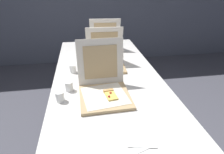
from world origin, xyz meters
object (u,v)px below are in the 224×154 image
object	(u,v)px
table	(107,80)
pizza_box_front	(104,89)
pizza_box_middle	(105,61)
pizza_box_back	(106,47)
napkin_pile	(141,138)
cup_white_near_left	(60,97)
cup_white_near_center	(69,86)
cup_white_mid	(73,69)

from	to	relation	value
table	pizza_box_front	distance (m)	0.33
pizza_box_middle	pizza_box_back	distance (m)	0.41
table	napkin_pile	bearing A→B (deg)	-84.06
table	cup_white_near_left	world-z (taller)	cup_white_near_left
pizza_box_back	pizza_box_front	bearing A→B (deg)	-93.39
pizza_box_middle	napkin_pile	world-z (taller)	pizza_box_middle
table	pizza_box_back	xyz separation A→B (m)	(0.07, 0.61, 0.10)
table	cup_white_near_center	bearing A→B (deg)	-146.85
pizza_box_front	cup_white_near_center	distance (m)	0.27
cup_white_mid	cup_white_near_center	bearing A→B (deg)	-93.84
pizza_box_middle	table	bearing A→B (deg)	-91.08
table	pizza_box_middle	distance (m)	0.23
pizza_box_back	cup_white_mid	bearing A→B (deg)	-120.89
pizza_box_front	cup_white_near_left	size ratio (longest dim) A/B	5.82
cup_white_near_left	cup_white_mid	distance (m)	0.45
cup_white_near_left	cup_white_mid	bearing A→B (deg)	80.26
cup_white_near_left	napkin_pile	size ratio (longest dim) A/B	0.37
pizza_box_back	table	bearing A→B (deg)	-91.73
table	cup_white_near_center	size ratio (longest dim) A/B	29.22
cup_white_near_center	table	bearing A→B (deg)	33.15
napkin_pile	cup_white_mid	bearing A→B (deg)	113.30
pizza_box_front	table	bearing A→B (deg)	77.11
table	pizza_box_back	size ratio (longest dim) A/B	5.45
napkin_pile	cup_white_near_center	bearing A→B (deg)	125.29
pizza_box_front	cup_white_mid	bearing A→B (deg)	117.70
pizza_box_middle	cup_white_near_left	distance (m)	0.66
cup_white_mid	napkin_pile	distance (m)	0.94
cup_white_mid	pizza_box_middle	bearing A→B (deg)	18.14
cup_white_near_center	cup_white_near_left	world-z (taller)	same
cup_white_near_center	napkin_pile	world-z (taller)	cup_white_near_center
pizza_box_middle	cup_white_near_center	distance (m)	0.52
pizza_box_front	napkin_pile	xyz separation A→B (m)	(0.14, -0.45, -0.05)
pizza_box_front	pizza_box_back	xyz separation A→B (m)	(0.13, 0.91, -0.00)
pizza_box_front	cup_white_near_left	distance (m)	0.31
pizza_box_middle	cup_white_mid	size ratio (longest dim) A/B	5.20
pizza_box_middle	cup_white_mid	bearing A→B (deg)	-159.29
cup_white_near_center	cup_white_mid	bearing A→B (deg)	86.16
pizza_box_middle	napkin_pile	bearing A→B (deg)	-83.51
cup_white_near_center	cup_white_near_left	xyz separation A→B (m)	(-0.05, -0.13, 0.00)
cup_white_mid	napkin_pile	size ratio (longest dim) A/B	0.37
pizza_box_front	pizza_box_middle	bearing A→B (deg)	80.12
table	pizza_box_middle	size ratio (longest dim) A/B	5.62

